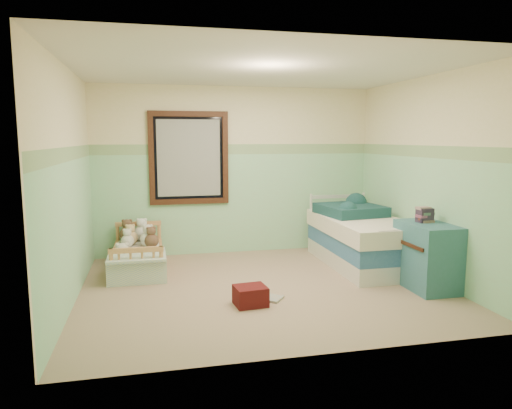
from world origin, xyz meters
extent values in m
cube|color=#92765D|center=(0.00, 0.00, -0.01)|extent=(4.20, 3.60, 0.02)
cube|color=silver|center=(0.00, 0.00, 2.51)|extent=(4.20, 3.60, 0.02)
cube|color=beige|center=(0.00, 1.80, 1.25)|extent=(4.20, 0.04, 2.50)
cube|color=beige|center=(0.00, -1.80, 1.25)|extent=(4.20, 0.04, 2.50)
cube|color=beige|center=(-2.10, 0.00, 1.25)|extent=(0.04, 3.60, 2.50)
cube|color=beige|center=(2.10, 0.00, 1.25)|extent=(0.04, 3.60, 2.50)
cube|color=#9CD09C|center=(0.00, 1.79, 0.75)|extent=(4.20, 0.01, 1.50)
cube|color=#437C44|center=(0.00, 1.79, 1.57)|extent=(4.20, 0.01, 0.15)
cube|color=black|center=(-0.70, 1.76, 1.45)|extent=(1.16, 0.06, 1.36)
cube|color=#B5B6AF|center=(-0.70, 1.77, 1.45)|extent=(0.92, 0.01, 1.12)
cube|color=#BA7241|center=(-1.45, 1.05, 0.08)|extent=(0.64, 1.28, 0.17)
cube|color=white|center=(-1.45, 1.05, 0.23)|extent=(0.59, 1.23, 0.12)
cube|color=#86A6CD|center=(-1.45, 0.65, 0.30)|extent=(0.70, 0.64, 0.03)
sphere|color=brown|center=(-1.60, 1.55, 0.39)|extent=(0.22, 0.22, 0.22)
sphere|color=white|center=(-1.40, 1.55, 0.40)|extent=(0.22, 0.22, 0.22)
sphere|color=#DFBA80|center=(-1.55, 1.33, 0.38)|extent=(0.20, 0.20, 0.20)
sphere|color=black|center=(-1.32, 1.33, 0.37)|extent=(0.16, 0.16, 0.16)
sphere|color=silver|center=(-1.65, 1.03, 0.13)|extent=(0.26, 0.26, 0.26)
sphere|color=#DFBA80|center=(-1.59, 0.82, 0.12)|extent=(0.24, 0.24, 0.24)
cube|color=silver|center=(1.55, 0.64, 0.11)|extent=(0.92, 1.85, 0.22)
cube|color=navy|center=(1.55, 0.64, 0.33)|extent=(0.92, 1.85, 0.22)
cube|color=white|center=(1.55, 0.64, 0.55)|extent=(0.96, 1.88, 0.22)
cube|color=#123234|center=(1.50, 0.94, 0.73)|extent=(0.89, 0.93, 0.14)
cube|color=#316A6D|center=(1.85, -0.45, 0.38)|extent=(0.48, 0.77, 0.77)
cube|color=#42262A|center=(1.85, -0.36, 0.85)|extent=(0.17, 0.14, 0.17)
cube|color=maroon|center=(-0.27, -0.56, 0.10)|extent=(0.35, 0.32, 0.20)
cube|color=#F8AA46|center=(-0.04, -0.42, 0.01)|extent=(0.35, 0.34, 0.03)
sphere|color=brown|center=(-1.27, 1.11, 0.38)|extent=(0.19, 0.19, 0.19)
sphere|color=black|center=(-1.30, 1.33, 0.36)|extent=(0.16, 0.16, 0.16)
sphere|color=silver|center=(-1.59, 1.19, 0.37)|extent=(0.17, 0.17, 0.17)
sphere|color=silver|center=(-1.32, 1.18, 0.39)|extent=(0.21, 0.21, 0.21)
camera|label=1|loc=(-1.25, -5.19, 1.74)|focal=32.92mm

